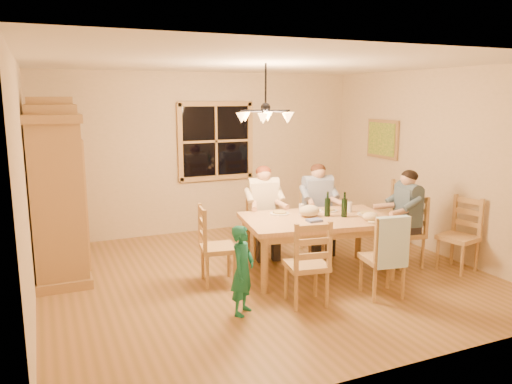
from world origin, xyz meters
name	(u,v)px	position (x,y,z in m)	size (l,w,h in m)	color
floor	(265,276)	(0.00, 0.00, 0.00)	(5.50, 5.50, 0.00)	olive
ceiling	(266,63)	(0.00, 0.00, 2.70)	(5.50, 5.00, 0.02)	white
wall_back	(204,153)	(0.00, 2.50, 1.35)	(5.50, 0.02, 2.70)	#C6B28C
wall_left	(25,190)	(-2.75, 0.00, 1.35)	(0.02, 5.00, 2.70)	#C6B28C
wall_right	(435,162)	(2.75, 0.00, 1.35)	(0.02, 5.00, 2.70)	#C6B28C
window	(216,141)	(0.20, 2.47, 1.55)	(1.30, 0.06, 1.30)	black
painting	(382,139)	(2.71, 1.20, 1.60)	(0.06, 0.78, 0.64)	#9A7242
chandelier	(266,115)	(0.00, 0.00, 2.08)	(0.77, 0.68, 0.71)	black
armoire	(57,196)	(-2.42, 1.11, 1.06)	(0.66, 1.40, 2.30)	#9A7242
dining_table	(317,225)	(0.65, -0.19, 0.66)	(2.03, 1.42, 0.76)	#A7784A
chair_far_left	(263,236)	(0.32, 0.76, 0.30)	(0.50, 0.48, 0.99)	#A17747
chair_far_right	(317,232)	(1.15, 0.63, 0.30)	(0.50, 0.48, 0.99)	#A17747
chair_near_left	(306,278)	(0.05, -0.99, 0.30)	(0.50, 0.48, 0.99)	#A17747
chair_near_right	(382,271)	(0.98, -1.14, 0.30)	(0.50, 0.48, 0.99)	#A17747
chair_end_left	(218,260)	(-0.64, 0.01, 0.30)	(0.48, 0.50, 0.99)	#A17747
chair_end_right	(405,244)	(1.94, -0.39, 0.30)	(0.48, 0.50, 0.99)	#A17747
adult_woman	(264,200)	(0.32, 0.76, 0.84)	(0.44, 0.47, 0.87)	beige
adult_plaid_man	(318,197)	(1.15, 0.63, 0.84)	(0.44, 0.47, 0.87)	#304A84
adult_slate_man	(407,206)	(1.94, -0.39, 0.84)	(0.47, 0.44, 0.87)	#42576A
towel	(392,242)	(0.95, -1.32, 0.70)	(0.38, 0.10, 0.58)	#B3DAF2
wine_bottle_a	(328,204)	(0.81, -0.18, 0.93)	(0.08, 0.08, 0.33)	black
wine_bottle_b	(344,204)	(1.00, -0.30, 0.93)	(0.08, 0.08, 0.33)	black
plate_woman	(279,214)	(0.29, 0.17, 0.77)	(0.26, 0.26, 0.02)	white
plate_plaid	(328,211)	(0.97, 0.07, 0.77)	(0.26, 0.26, 0.02)	white
plate_slate	(367,214)	(1.35, -0.32, 0.77)	(0.26, 0.26, 0.02)	white
wine_glass_a	(301,209)	(0.55, 0.05, 0.83)	(0.06, 0.06, 0.14)	silver
wine_glass_b	(350,207)	(1.22, -0.09, 0.83)	(0.06, 0.06, 0.14)	silver
cap	(370,217)	(1.18, -0.61, 0.82)	(0.20, 0.20, 0.11)	beige
napkin	(314,220)	(0.51, -0.36, 0.78)	(0.18, 0.14, 0.03)	#515D95
cloth_bundle	(309,211)	(0.59, -0.10, 0.84)	(0.28, 0.22, 0.15)	tan
child	(243,270)	(-0.70, -0.94, 0.49)	(0.36, 0.23, 0.98)	#197059
chair_spare_front	(457,248)	(2.45, -0.84, 0.30)	(0.51, 0.52, 0.99)	#A17747
chair_spare_back	(391,224)	(2.45, 0.55, 0.30)	(0.46, 0.48, 0.99)	#A17747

